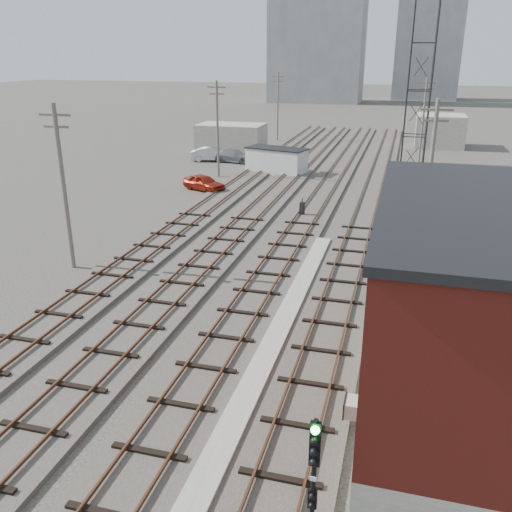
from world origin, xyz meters
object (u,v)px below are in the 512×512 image
at_px(site_trailer, 276,160).
at_px(signal_mast, 313,480).
at_px(car_red, 204,183).
at_px(car_silver, 211,154).
at_px(car_grey, 234,156).
at_px(switch_stand, 302,209).

bearing_deg(site_trailer, signal_mast, -60.52).
relative_size(car_red, car_silver, 0.88).
relative_size(car_silver, car_grey, 0.95).
height_order(switch_stand, car_red, switch_stand).
bearing_deg(car_grey, switch_stand, -140.07).
distance_m(site_trailer, car_silver, 9.68).
distance_m(signal_mast, car_red, 37.57).
xyz_separation_m(car_silver, car_grey, (2.67, -0.10, -0.06)).
bearing_deg(car_silver, site_trailer, -132.54).
bearing_deg(site_trailer, car_silver, 167.15).
distance_m(car_red, car_grey, 13.35).
height_order(car_red, car_grey, car_grey).
bearing_deg(switch_stand, car_grey, 139.86).
bearing_deg(site_trailer, car_red, -101.62).
height_order(switch_stand, car_silver, car_silver).
bearing_deg(switch_stand, site_trailer, 129.54).
distance_m(signal_mast, car_grey, 50.41).
distance_m(switch_stand, car_red, 11.46).
bearing_deg(signal_mast, car_red, 114.46).
relative_size(switch_stand, car_red, 0.32).
bearing_deg(car_silver, car_grey, -106.85).
distance_m(site_trailer, car_grey, 7.38).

